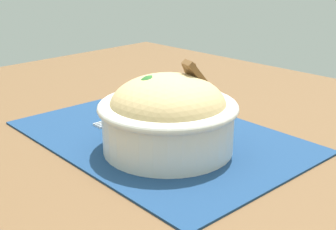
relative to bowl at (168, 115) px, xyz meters
name	(u,v)px	position (x,y,z in m)	size (l,w,h in m)	color
table	(159,167)	(0.08, -0.05, -0.12)	(1.12, 0.96, 0.71)	brown
placemat	(160,137)	(0.04, -0.03, -0.05)	(0.42, 0.29, 0.00)	navy
bowl	(168,115)	(0.00, 0.00, 0.00)	(0.21, 0.21, 0.12)	silver
fork	(129,118)	(0.13, -0.04, -0.05)	(0.03, 0.14, 0.00)	silver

